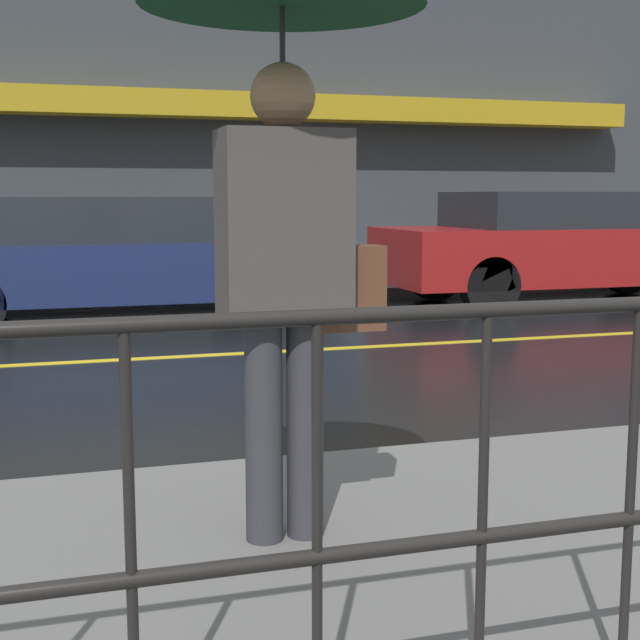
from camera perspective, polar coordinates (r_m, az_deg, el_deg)
The scene contains 9 objects.
ground_plane at distance 7.59m, azimuth -14.17°, elevation -2.58°, with size 80.00×80.00×0.00m, color black.
sidewalk_near at distance 3.05m, azimuth -9.45°, elevation -17.16°, with size 28.00×2.42×0.14m.
sidewalk_far at distance 11.96m, azimuth -15.27°, elevation 1.51°, with size 28.00×1.83×0.14m.
lane_marking at distance 7.59m, azimuth -14.17°, elevation -2.55°, with size 25.20×0.12×0.01m.
building_storefront at distance 13.00m, azimuth -15.87°, elevation 13.83°, with size 28.00×0.85×5.52m.
railing_foreground at distance 1.91m, azimuth -6.04°, elevation -10.28°, with size 12.00×0.04×0.98m.
pedestrian at distance 3.09m, azimuth -2.29°, elevation 14.70°, with size 0.96×0.96×2.06m.
car_navy at distance 9.87m, azimuth -12.95°, elevation 3.97°, with size 4.72×1.86×1.34m.
car_red at distance 11.63m, azimuth 15.30°, elevation 4.63°, with size 4.69×1.75×1.40m.
Camera 1 is at (-0.34, -7.46, 1.36)m, focal length 50.00 mm.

